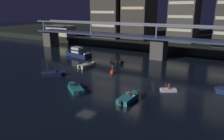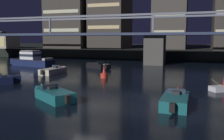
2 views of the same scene
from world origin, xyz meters
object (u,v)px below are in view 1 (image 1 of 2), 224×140
(speedboat_mid_left, at_px, (117,60))
(speedboat_mid_right, at_px, (52,74))
(tower_central, at_px, (185,9))
(river_bridge, at_px, (159,43))
(waterfront_pavilion, at_px, (61,30))
(speedboat_mid_center, at_px, (87,65))
(channel_buoy, at_px, (112,71))
(tower_west_tall, at_px, (140,0))
(cabin_cruiser_near_left, at_px, (78,53))
(dinghy_with_paddler, at_px, (168,90))
(speedboat_near_center, at_px, (128,98))
(speedboat_near_right, at_px, (75,89))
(tower_west_low, at_px, (111,5))

(speedboat_mid_left, height_order, speedboat_mid_right, same)
(speedboat_mid_right, bearing_deg, tower_central, 74.37)
(river_bridge, relative_size, speedboat_mid_left, 18.40)
(waterfront_pavilion, relative_size, speedboat_mid_center, 2.37)
(tower_central, bearing_deg, channel_buoy, -95.78)
(tower_west_tall, xyz_separation_m, tower_central, (16.59, 1.47, -3.42))
(cabin_cruiser_near_left, height_order, dinghy_with_paddler, cabin_cruiser_near_left)
(river_bridge, height_order, cabin_cruiser_near_left, river_bridge)
(tower_west_tall, bearing_deg, waterfront_pavilion, -163.61)
(waterfront_pavilion, height_order, cabin_cruiser_near_left, waterfront_pavilion)
(tower_central, xyz_separation_m, speedboat_mid_right, (-13.88, -49.62, -12.84))
(waterfront_pavilion, distance_m, speedboat_mid_left, 45.72)
(dinghy_with_paddler, bearing_deg, speedboat_mid_left, 142.92)
(speedboat_mid_left, bearing_deg, river_bridge, 49.25)
(channel_buoy, bearing_deg, speedboat_mid_center, 169.89)
(tower_west_tall, bearing_deg, speedboat_near_center, -66.96)
(tower_west_tall, xyz_separation_m, speedboat_mid_center, (4.32, -38.89, -16.26))
(river_bridge, xyz_separation_m, speedboat_near_right, (-3.59, -30.68, -4.06))
(tower_west_low, xyz_separation_m, tower_west_tall, (11.67, 1.89, 1.81))
(channel_buoy, bearing_deg, tower_west_low, 122.01)
(speedboat_mid_left, bearing_deg, speedboat_mid_right, -106.57)
(tower_central, distance_m, speedboat_mid_center, 44.09)
(tower_west_low, relative_size, channel_buoy, 14.56)
(tower_west_tall, height_order, speedboat_near_right, tower_west_tall)
(tower_west_low, bearing_deg, channel_buoy, -57.99)
(speedboat_near_right, distance_m, speedboat_mid_center, 15.46)
(tower_west_low, xyz_separation_m, speedboat_mid_right, (14.38, -46.26, -14.45))
(tower_central, relative_size, speedboat_mid_center, 4.28)
(channel_buoy, bearing_deg, speedboat_near_right, -90.28)
(waterfront_pavilion, bearing_deg, speedboat_near_right, -43.61)
(tower_west_low, relative_size, waterfront_pavilion, 2.07)
(tower_west_low, xyz_separation_m, cabin_cruiser_near_left, (6.77, -29.06, -13.82))
(waterfront_pavilion, xyz_separation_m, cabin_cruiser_near_left, (27.52, -21.41, -3.39))
(river_bridge, bearing_deg, dinghy_with_paddler, -66.69)
(tower_west_low, xyz_separation_m, speedboat_near_right, (23.97, -50.24, -14.45))
(waterfront_pavilion, xyz_separation_m, speedboat_near_center, (54.14, -41.54, -4.02))
(tower_west_tall, bearing_deg, cabin_cruiser_near_left, -99.00)
(speedboat_near_right, xyz_separation_m, dinghy_with_paddler, (13.39, 7.93, -0.14))
(tower_west_low, relative_size, speedboat_mid_left, 5.27)
(speedboat_near_right, distance_m, channel_buoy, 11.81)
(tower_central, xyz_separation_m, channel_buoy, (-4.23, -41.79, -12.78))
(speedboat_near_center, xyz_separation_m, dinghy_with_paddler, (3.97, 6.87, -0.14))
(river_bridge, height_order, tower_central, tower_central)
(tower_central, xyz_separation_m, speedboat_near_center, (5.13, -52.54, -12.84))
(dinghy_with_paddler, bearing_deg, waterfront_pavilion, 149.19)
(waterfront_pavilion, distance_m, channel_buoy, 54.48)
(speedboat_near_center, bearing_deg, speedboat_mid_center, 144.99)
(speedboat_near_center, distance_m, speedboat_mid_left, 24.59)
(tower_west_low, relative_size, tower_west_tall, 0.88)
(tower_west_low, distance_m, speedboat_mid_right, 50.56)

